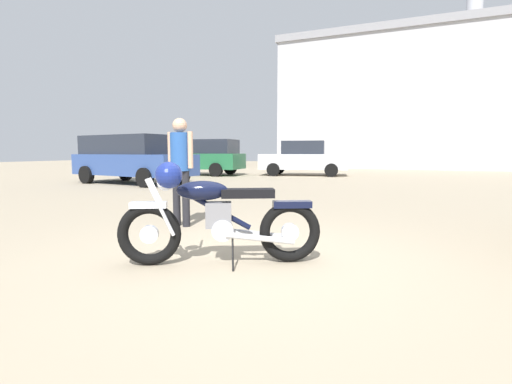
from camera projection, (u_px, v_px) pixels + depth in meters
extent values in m
plane|color=gray|center=(254.00, 260.00, 4.07)|extent=(80.00, 80.00, 0.00)
torus|color=black|center=(149.00, 234.00, 3.85)|extent=(0.63, 0.37, 0.64)
cylinder|color=silver|center=(149.00, 234.00, 3.85)|extent=(0.20, 0.15, 0.18)
torus|color=black|center=(290.00, 232.00, 3.96)|extent=(0.63, 0.37, 0.64)
cylinder|color=silver|center=(290.00, 232.00, 3.96)|extent=(0.20, 0.15, 0.18)
cube|color=silver|center=(149.00, 205.00, 3.81)|extent=(0.38, 0.27, 0.06)
cube|color=black|center=(292.00, 204.00, 3.93)|extent=(0.42, 0.28, 0.07)
cylinder|color=silver|center=(160.00, 207.00, 3.75)|extent=(0.27, 0.15, 0.58)
cylinder|color=silver|center=(163.00, 205.00, 3.90)|extent=(0.27, 0.15, 0.58)
sphere|color=silver|center=(165.00, 182.00, 3.80)|extent=(0.17, 0.17, 0.17)
cylinder|color=silver|center=(173.00, 175.00, 3.80)|extent=(0.28, 0.58, 0.03)
sphere|color=navy|center=(169.00, 175.00, 3.50)|extent=(0.25, 0.25, 0.25)
cylinder|color=black|center=(214.00, 208.00, 3.87)|extent=(0.71, 0.37, 0.47)
ellipsoid|color=black|center=(202.00, 191.00, 3.84)|extent=(0.56, 0.42, 0.20)
cube|color=black|center=(248.00, 193.00, 3.88)|extent=(0.57, 0.41, 0.09)
cube|color=slate|center=(219.00, 215.00, 3.88)|extent=(0.31, 0.27, 0.26)
cylinder|color=silver|center=(223.00, 229.00, 3.90)|extent=(0.28, 0.27, 0.22)
cylinder|color=silver|center=(260.00, 238.00, 3.84)|extent=(0.66, 0.35, 0.14)
cylinder|color=silver|center=(259.00, 234.00, 4.04)|extent=(0.66, 0.35, 0.14)
cylinder|color=black|center=(233.00, 252.00, 3.76)|extent=(0.12, 0.22, 0.33)
cylinder|color=black|center=(177.00, 198.00, 5.91)|extent=(0.12, 0.12, 0.86)
cylinder|color=black|center=(186.00, 199.00, 5.83)|extent=(0.12, 0.12, 0.86)
cylinder|color=#234C93|center=(180.00, 152.00, 5.79)|extent=(0.30, 0.30, 0.58)
cylinder|color=tan|center=(170.00, 150.00, 5.87)|extent=(0.08, 0.08, 0.55)
cylinder|color=tan|center=(190.00, 150.00, 5.70)|extent=(0.08, 0.08, 0.55)
sphere|color=tan|center=(180.00, 125.00, 5.75)|extent=(0.22, 0.22, 0.22)
cylinder|color=black|center=(182.00, 175.00, 13.74)|extent=(0.67, 0.33, 0.64)
cylinder|color=black|center=(145.00, 178.00, 12.24)|extent=(0.67, 0.33, 0.64)
cylinder|color=black|center=(126.00, 172.00, 15.28)|extent=(0.67, 0.33, 0.64)
cylinder|color=black|center=(86.00, 175.00, 13.78)|extent=(0.67, 0.33, 0.64)
cube|color=#2D4784|center=(134.00, 165.00, 13.72)|extent=(4.95, 2.62, 0.74)
cube|color=#232833|center=(127.00, 145.00, 13.80)|extent=(3.74, 2.23, 0.68)
cylinder|color=black|center=(160.00, 169.00, 18.57)|extent=(0.65, 0.23, 0.64)
cylinder|color=black|center=(178.00, 167.00, 20.23)|extent=(0.65, 0.23, 0.64)
cylinder|color=black|center=(216.00, 170.00, 17.62)|extent=(0.65, 0.23, 0.64)
cylinder|color=black|center=(230.00, 168.00, 19.28)|extent=(0.65, 0.23, 0.64)
cube|color=#23663D|center=(196.00, 161.00, 18.88)|extent=(4.75, 1.89, 0.74)
cube|color=#232833|center=(201.00, 147.00, 18.71)|extent=(3.54, 1.70, 0.68)
cylinder|color=black|center=(273.00, 170.00, 17.98)|extent=(0.64, 0.29, 0.62)
cylinder|color=black|center=(279.00, 168.00, 19.65)|extent=(0.64, 0.29, 0.62)
cylinder|color=black|center=(331.00, 170.00, 17.42)|extent=(0.64, 0.29, 0.62)
cylinder|color=black|center=(332.00, 169.00, 19.09)|extent=(0.64, 0.29, 0.62)
cube|color=silver|center=(303.00, 162.00, 18.50)|extent=(4.40, 2.30, 0.72)
cube|color=#232833|center=(304.00, 148.00, 18.42)|extent=(2.20, 1.83, 0.64)
cube|color=#B2B2B7|center=(407.00, 110.00, 30.07)|extent=(17.87, 14.03, 8.88)
cube|color=gray|center=(410.00, 49.00, 29.58)|extent=(18.18, 14.34, 0.50)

